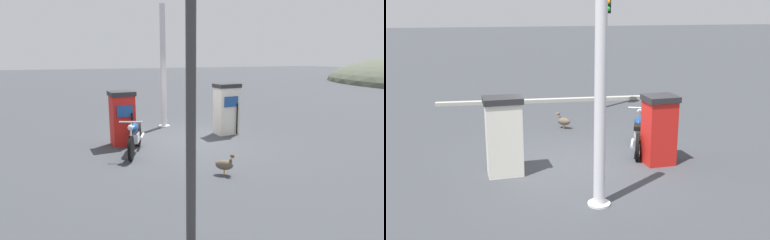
% 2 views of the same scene
% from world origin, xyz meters
% --- Properties ---
extents(ground_plane, '(120.00, 120.00, 0.00)m').
position_xyz_m(ground_plane, '(0.00, 0.00, 0.00)').
color(ground_plane, '#383A3F').
extents(fuel_pump_near, '(0.67, 0.72, 1.51)m').
position_xyz_m(fuel_pump_near, '(-0.37, -1.65, 0.77)').
color(fuel_pump_near, red).
rests_on(fuel_pump_near, ground).
extents(fuel_pump_far, '(0.61, 0.80, 1.62)m').
position_xyz_m(fuel_pump_far, '(-0.37, 1.65, 0.82)').
color(fuel_pump_far, silver).
rests_on(fuel_pump_far, ground).
extents(motorcycle_near_pump, '(1.82, 0.87, 0.94)m').
position_xyz_m(motorcycle_near_pump, '(0.56, -1.52, 0.45)').
color(motorcycle_near_pump, black).
rests_on(motorcycle_near_pump, ground).
extents(wandering_duck, '(0.38, 0.43, 0.47)m').
position_xyz_m(wandering_duck, '(2.82, -0.13, 0.22)').
color(wandering_duck, brown).
rests_on(wandering_duck, ground).
extents(roadside_traffic_light, '(0.40, 0.30, 3.81)m').
position_xyz_m(roadside_traffic_light, '(5.02, -1.87, 2.60)').
color(roadside_traffic_light, '#38383A').
rests_on(roadside_traffic_light, ground).
extents(canopy_support_pole, '(0.40, 0.40, 4.18)m').
position_xyz_m(canopy_support_pole, '(-2.17, 0.14, 2.01)').
color(canopy_support_pole, silver).
rests_on(canopy_support_pole, ground).
extents(road_edge_kerb, '(0.58, 7.34, 0.12)m').
position_xyz_m(road_edge_kerb, '(6.38, 0.00, 0.06)').
color(road_edge_kerb, '#9E9E93').
rests_on(road_edge_kerb, ground).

